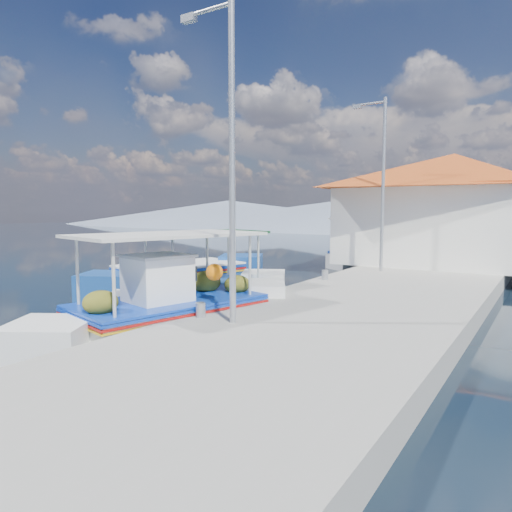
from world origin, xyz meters
The scene contains 10 objects.
ground centered at (0.00, 0.00, 0.00)m, with size 160.00×160.00×0.00m, color black.
quay centered at (5.90, 6.00, 0.25)m, with size 5.00×44.00×0.50m, color gray.
bollards centered at (3.80, 5.25, 0.65)m, with size 0.20×17.20×0.30m.
main_caique centered at (2.63, 2.39, 0.46)m, with size 3.22×7.03×2.38m.
caique_green_canopy centered at (1.60, 4.85, 0.34)m, with size 2.95×5.86×2.29m.
caique_blue_hull centered at (-0.82, 6.54, 0.35)m, with size 3.52×6.88×1.28m.
caique_far centered at (1.54, 17.09, 0.47)m, with size 2.91×7.16×2.54m.
harbor_building centered at (6.20, 15.00, 2.78)m, with size 10.49×10.49×4.40m.
lamp_post_near centered at (4.51, 2.00, 3.85)m, with size 1.21×0.14×6.00m.
lamp_post_far centered at (4.51, 11.00, 3.85)m, with size 1.21×0.14×6.00m.
Camera 1 is at (9.69, -5.06, 2.65)m, focal length 32.41 mm.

